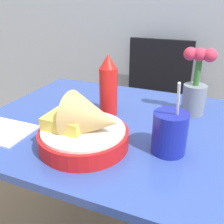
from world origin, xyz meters
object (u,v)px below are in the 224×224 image
object	(u,v)px
food_basket	(86,129)
flower_vase	(195,87)
ketchup_bottle	(108,86)
chair_far_window	(154,101)
drink_cup	(169,134)

from	to	relation	value
food_basket	flower_vase	bearing A→B (deg)	54.05
ketchup_bottle	chair_far_window	bearing A→B (deg)	88.98
chair_far_window	ketchup_bottle	bearing A→B (deg)	-91.02
chair_far_window	food_basket	xyz separation A→B (m)	(0.02, -0.95, 0.27)
chair_far_window	flower_vase	xyz separation A→B (m)	(0.27, -0.60, 0.32)
chair_far_window	food_basket	bearing A→B (deg)	-88.82
drink_cup	food_basket	bearing A→B (deg)	-163.94
ketchup_bottle	flower_vase	world-z (taller)	flower_vase
flower_vase	drink_cup	bearing A→B (deg)	-96.70
drink_cup	ketchup_bottle	bearing A→B (deg)	146.08
chair_far_window	ketchup_bottle	size ratio (longest dim) A/B	4.18
chair_far_window	drink_cup	xyz separation A→B (m)	(0.24, -0.88, 0.27)
food_basket	drink_cup	xyz separation A→B (m)	(0.22, 0.06, -0.00)
chair_far_window	drink_cup	size ratio (longest dim) A/B	4.32
flower_vase	food_basket	bearing A→B (deg)	-125.95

